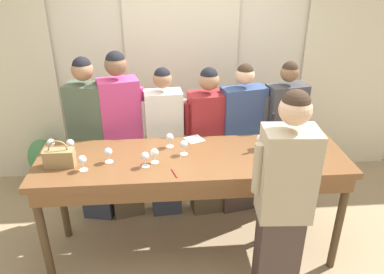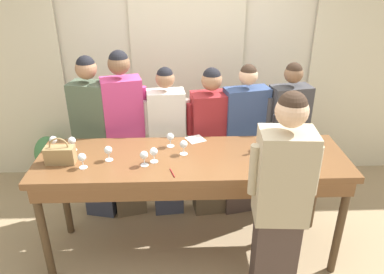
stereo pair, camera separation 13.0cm
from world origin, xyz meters
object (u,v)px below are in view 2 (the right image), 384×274
guest_beige_cap (286,140)px  guest_striped_shirt (210,143)px  wine_glass_back_right (184,145)px  wine_glass_back_left (82,158)px  guest_navy_coat (244,141)px  host_pouring (280,208)px  potted_plant (50,160)px  handbag (60,154)px  wine_glass_center_left (144,156)px  guest_cream_sweater (167,143)px  wine_bottle (272,136)px  wine_glass_front_mid (279,152)px  guest_olive_jacket (95,138)px  wine_glass_by_bottle (154,152)px  wine_glass_back_mid (108,151)px  wine_glass_center_right (53,140)px  wine_glass_center_mid (170,137)px  tasting_bar (192,168)px  wine_glass_front_right (72,141)px  wine_glass_near_host (286,161)px  guest_pink_top (125,135)px  wine_glass_front_left (261,140)px

guest_beige_cap → guest_striped_shirt: bearing=-180.0°
wine_glass_back_right → wine_glass_back_left: bearing=-166.3°
guest_navy_coat → guest_striped_shirt: bearing=-180.0°
host_pouring → potted_plant: 3.05m
handbag → wine_glass_center_left: bearing=-5.4°
guest_cream_sweater → guest_striped_shirt: size_ratio=1.01×
wine_bottle → guest_cream_sweater: bearing=151.0°
wine_glass_center_left → guest_beige_cap: guest_beige_cap is taller
wine_glass_front_mid → guest_olive_jacket: guest_olive_jacket is taller
wine_glass_by_bottle → potted_plant: (-1.39, 1.33, -0.80)m
wine_glass_back_mid → wine_glass_center_right: bearing=157.8°
wine_glass_center_mid → guest_beige_cap: (1.19, 0.45, -0.27)m
tasting_bar → potted_plant: (-1.71, 1.28, -0.61)m
wine_glass_center_left → wine_glass_by_bottle: bearing=36.9°
wine_glass_back_right → guest_navy_coat: bearing=43.3°
guest_navy_coat → wine_glass_back_mid: bearing=-151.7°
potted_plant → handbag: bearing=-65.0°
host_pouring → wine_glass_back_mid: bearing=155.8°
guest_beige_cap → wine_glass_back_right: bearing=-150.8°
wine_bottle → wine_glass_front_mid: (0.00, -0.24, -0.03)m
wine_bottle → wine_glass_front_right: size_ratio=2.52×
wine_glass_back_mid → guest_beige_cap: size_ratio=0.08×
wine_glass_front_mid → tasting_bar: bearing=172.7°
wine_glass_back_right → wine_glass_near_host: bearing=-21.4°
wine_glass_back_left → wine_glass_back_mid: same height
wine_glass_front_mid → wine_glass_near_host: 0.15m
handbag → guest_beige_cap: 2.23m
wine_glass_center_right → guest_cream_sweater: bearing=25.7°
wine_glass_front_right → wine_glass_back_right: 0.99m
wine_glass_center_left → host_pouring: host_pouring is taller
guest_cream_sweater → host_pouring: size_ratio=0.90×
tasting_bar → wine_bottle: 0.76m
guest_pink_top → tasting_bar: bearing=-45.3°
wine_glass_by_bottle → guest_navy_coat: size_ratio=0.08×
guest_pink_top → guest_cream_sweater: bearing=-0.0°
wine_bottle → wine_glass_center_left: 1.14m
guest_navy_coat → guest_beige_cap: bearing=-0.0°
wine_glass_back_left → host_pouring: bearing=-17.5°
wine_glass_back_right → wine_glass_center_left: bearing=-150.8°
guest_cream_sweater → wine_glass_front_mid: bearing=-38.7°
guest_olive_jacket → wine_glass_back_right: bearing=-33.6°
guest_olive_jacket → wine_glass_near_host: bearing=-28.2°
wine_glass_front_mid → wine_glass_front_left: bearing=113.8°
wine_glass_front_right → wine_glass_by_bottle: (0.73, -0.23, 0.00)m
wine_glass_back_right → wine_glass_by_bottle: 0.28m
handbag → wine_glass_front_left: bearing=6.0°
handbag → wine_glass_center_right: handbag is taller
wine_glass_front_left → wine_glass_center_mid: (-0.80, 0.09, 0.00)m
guest_striped_shirt → host_pouring: (0.40, -1.28, 0.11)m
wine_glass_center_left → guest_pink_top: size_ratio=0.07×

